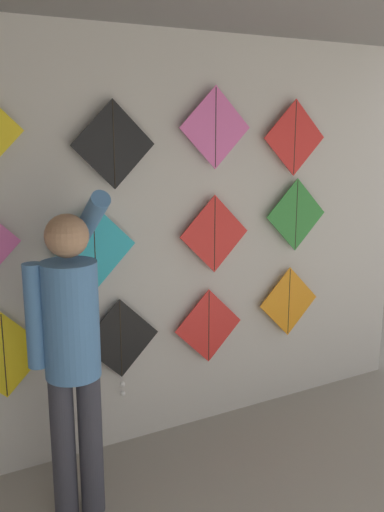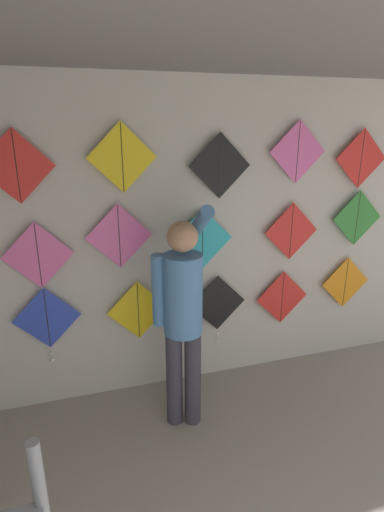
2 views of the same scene
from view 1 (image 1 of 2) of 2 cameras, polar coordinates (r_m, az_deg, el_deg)
name	(u,v)px [view 1 (image 1 of 2)]	position (r m, az deg, el deg)	size (l,w,h in m)	color
back_panel	(103,250)	(3.77, -8.90, 0.63)	(5.22, 0.06, 2.80)	beige
shopkeeper	(71,341)	(3.20, -11.98, -8.30)	(0.46, 0.60, 1.87)	#383842
kite_1	(4,355)	(3.68, -18.28, -9.43)	(0.55, 0.01, 0.55)	yellow
kite_2	(121,342)	(3.89, -7.14, -8.53)	(0.55, 0.04, 0.69)	black
kite_3	(209,326)	(4.17, 1.67, -7.00)	(0.55, 0.01, 0.55)	red
kite_4	(289,302)	(4.55, 9.65, -4.51)	(0.55, 0.01, 0.55)	orange
kite_7	(95,247)	(3.65, -9.72, 0.88)	(0.55, 0.01, 0.55)	#28B2C6
kite_8	(215,234)	(4.02, 2.27, 2.21)	(0.55, 0.01, 0.55)	red
kite_9	(296,215)	(4.41, 10.38, 4.07)	(0.55, 0.01, 0.55)	#338C38
kite_12	(114,145)	(3.62, -7.84, 10.98)	(0.55, 0.01, 0.55)	black
kite_13	(215,128)	(3.94, 2.36, 12.70)	(0.55, 0.01, 0.55)	pink
kite_14	(295,138)	(4.34, 10.24, 11.56)	(0.55, 0.01, 0.55)	red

